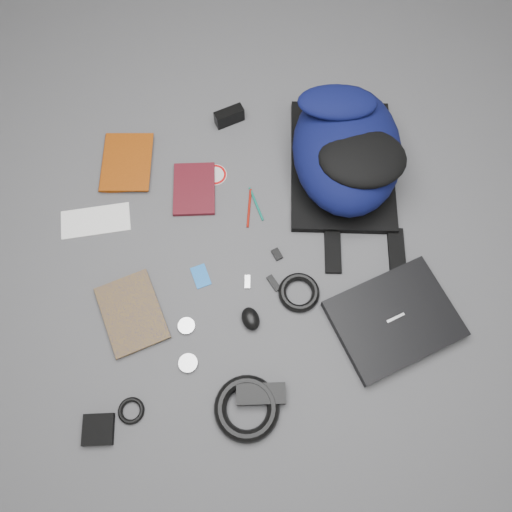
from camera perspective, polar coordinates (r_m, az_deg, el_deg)
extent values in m
plane|color=#4F4F51|center=(1.59, 0.00, -0.26)|extent=(4.00, 4.00, 0.00)
cube|color=black|center=(1.57, 15.51, -6.97)|extent=(0.41, 0.36, 0.04)
imported|color=#7E3007|center=(1.82, -17.19, 10.17)|extent=(0.21, 0.25, 0.02)
imported|color=#AD7F0C|center=(1.59, -16.89, -7.45)|extent=(0.22, 0.27, 0.02)
cube|color=white|center=(1.73, -17.86, 3.86)|extent=(0.23, 0.11, 0.00)
cube|color=#3F0C13|center=(1.71, -7.08, 7.62)|extent=(0.16, 0.21, 0.02)
cube|color=black|center=(1.83, -3.08, 15.65)|extent=(0.11, 0.06, 0.06)
cylinder|color=silver|center=(1.73, -4.72, 9.23)|extent=(0.11, 0.11, 0.00)
cylinder|color=#0C6D59|center=(1.67, 0.02, 5.99)|extent=(0.03, 0.13, 0.01)
cylinder|color=maroon|center=(1.66, -0.79, 5.51)|extent=(0.04, 0.14, 0.01)
cube|color=blue|center=(1.58, -6.33, -2.30)|extent=(0.06, 0.08, 0.00)
cube|color=black|center=(1.56, 2.04, -3.12)|extent=(0.04, 0.06, 0.01)
cube|color=silver|center=(1.56, -0.98, -2.97)|extent=(0.02, 0.05, 0.01)
cube|color=black|center=(1.59, 2.41, 0.20)|extent=(0.03, 0.04, 0.01)
ellipsoid|color=black|center=(1.51, -0.63, -7.18)|extent=(0.06, 0.08, 0.04)
cylinder|color=silver|center=(1.54, -7.94, -7.92)|extent=(0.06, 0.06, 0.01)
cylinder|color=#A5A5A7|center=(1.51, -7.76, -12.05)|extent=(0.07, 0.07, 0.01)
torus|color=black|center=(1.55, 4.93, -4.17)|extent=(0.15, 0.15, 0.02)
cube|color=black|center=(1.48, 0.57, -15.51)|extent=(0.15, 0.08, 0.03)
torus|color=black|center=(1.47, -1.06, -17.01)|extent=(0.19, 0.19, 0.04)
cube|color=black|center=(1.54, -17.58, -18.37)|extent=(0.10, 0.10, 0.02)
torus|color=black|center=(1.53, -14.07, -16.77)|extent=(0.09, 0.09, 0.01)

